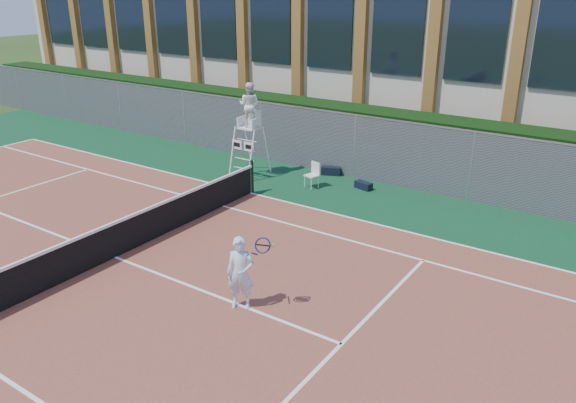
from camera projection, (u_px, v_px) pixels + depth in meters
The scene contains 12 objects.
ground at pixel (115, 258), 13.90m from camera, with size 120.00×120.00×0.00m, color #233814.
apron at pixel (145, 244), 14.67m from camera, with size 36.00×20.00×0.01m, color #0E3E1F.
tennis_court at pixel (115, 257), 13.89m from camera, with size 23.77×10.97×0.02m, color brown.
tennis_net at pixel (113, 239), 13.70m from camera, with size 0.10×11.30×1.10m.
fence at pixel (305, 139), 20.29m from camera, with size 40.00×0.06×2.20m, color #595E60, non-canonical shape.
hedge at pixel (322, 132), 21.21m from camera, with size 40.00×1.40×2.20m, color black.
building at pixel (411, 33), 26.23m from camera, with size 45.00×10.60×8.22m.
umpire_chair at pixel (249, 108), 19.06m from camera, with size 0.92×1.41×3.30m.
plastic_chair at pixel (314, 173), 18.55m from camera, with size 0.48×0.49×0.84m.
sports_bag_near at pixel (331, 171), 19.85m from camera, with size 0.68×0.27×0.29m, color black.
sports_bag_far at pixel (363, 185), 18.50m from camera, with size 0.60×0.26×0.24m, color black.
tennis_player at pixel (241, 273), 11.48m from camera, with size 0.96×0.73×1.61m.
Camera 1 is at (10.52, -7.89, 6.38)m, focal length 35.00 mm.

